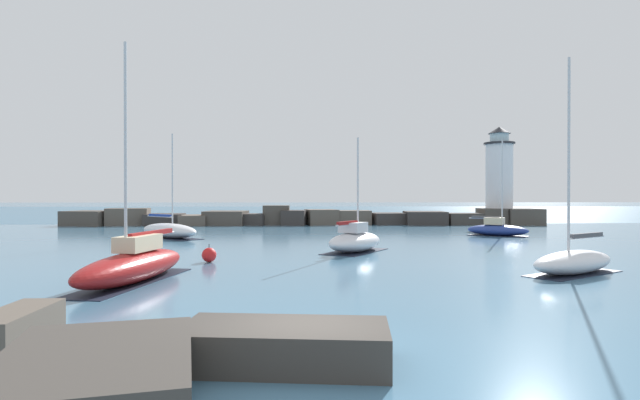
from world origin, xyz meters
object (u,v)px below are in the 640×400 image
sailboat_moored_2 (134,264)px  sailboat_moored_3 (497,229)px  sailboat_moored_1 (355,241)px  sailboat_moored_0 (574,261)px  mooring_buoy_orange_near (209,255)px  sailboat_moored_4 (169,230)px  lighthouse (499,182)px

sailboat_moored_2 → sailboat_moored_3: bearing=43.6°
sailboat_moored_2 → sailboat_moored_3: 33.87m
sailboat_moored_1 → sailboat_moored_2: sailboat_moored_2 is taller
sailboat_moored_0 → sailboat_moored_2: (-19.30, -1.41, 0.14)m
sailboat_moored_2 → sailboat_moored_3: (24.53, 23.36, -0.11)m
sailboat_moored_0 → sailboat_moored_3: bearing=76.6°
sailboat_moored_1 → mooring_buoy_orange_near: size_ratio=7.49×
sailboat_moored_2 → sailboat_moored_4: (-4.39, 22.21, -0.09)m
sailboat_moored_1 → mooring_buoy_orange_near: 9.64m
sailboat_moored_0 → mooring_buoy_orange_near: size_ratio=9.98×
sailboat_moored_2 → sailboat_moored_4: 22.64m
sailboat_moored_1 → sailboat_moored_2: size_ratio=0.76×
sailboat_moored_2 → sailboat_moored_4: sailboat_moored_2 is taller
lighthouse → mooring_buoy_orange_near: (-30.62, -36.71, -5.01)m
sailboat_moored_1 → sailboat_moored_4: (-14.72, 11.33, -0.07)m
lighthouse → sailboat_moored_0: size_ratio=1.29×
sailboat_moored_1 → sailboat_moored_3: sailboat_moored_3 is taller
lighthouse → sailboat_moored_4: lighthouse is taller
lighthouse → sailboat_moored_3: size_ratio=1.46×
sailboat_moored_2 → lighthouse: bearing=52.7°
lighthouse → mooring_buoy_orange_near: lighthouse is taller
sailboat_moored_0 → sailboat_moored_1: 13.05m
sailboat_moored_3 → sailboat_moored_1: bearing=-138.7°
sailboat_moored_3 → sailboat_moored_4: bearing=-177.7°
sailboat_moored_1 → sailboat_moored_3: bearing=41.3°
sailboat_moored_4 → lighthouse: bearing=29.1°
lighthouse → sailboat_moored_2: bearing=-127.3°
sailboat_moored_1 → lighthouse: bearing=55.1°
lighthouse → sailboat_moored_0: 43.75m
sailboat_moored_0 → sailboat_moored_4: size_ratio=1.10×
sailboat_moored_1 → sailboat_moored_2: (-10.33, -10.88, 0.02)m
sailboat_moored_0 → sailboat_moored_1: size_ratio=1.33×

